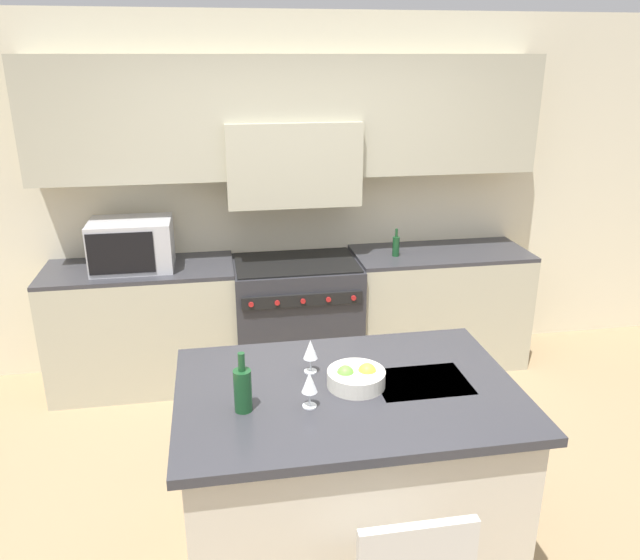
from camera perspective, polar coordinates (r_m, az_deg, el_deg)
The scene contains 11 objects.
ground_plane at distance 3.68m, azimuth 1.77°, elevation -20.69°, with size 10.00×10.00×0.00m, color #997F5B.
back_cabinetry at distance 4.79m, azimuth -2.77°, elevation 10.37°, with size 10.00×0.46×2.70m.
back_counter at distance 4.88m, azimuth -2.18°, elevation -3.35°, with size 3.67×0.62×0.94m.
range_stove at distance 4.86m, azimuth -2.14°, elevation -3.52°, with size 0.94×0.70×0.93m.
microwave at distance 4.66m, azimuth -16.83°, elevation 3.12°, with size 0.57×0.42×0.35m.
kitchen_island at distance 3.22m, azimuth 2.46°, elevation -16.92°, with size 1.61×1.10×0.92m.
wine_bottle at distance 2.77m, azimuth -7.08°, elevation -9.86°, with size 0.08×0.08×0.28m.
wine_glass_near at distance 2.77m, azimuth -0.97°, elevation -9.43°, with size 0.07×0.07×0.17m.
wine_glass_far at distance 3.05m, azimuth -0.88°, elevation -6.47°, with size 0.07×0.07×0.17m.
fruit_bowl at distance 2.97m, azimuth 3.35°, elevation -8.89°, with size 0.28×0.28×0.11m.
oil_bottle_on_counter at distance 4.80m, azimuth 6.96°, elevation 3.14°, with size 0.05×0.05×0.22m.
Camera 1 is at (-0.58, -2.73, 2.40)m, focal length 35.00 mm.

